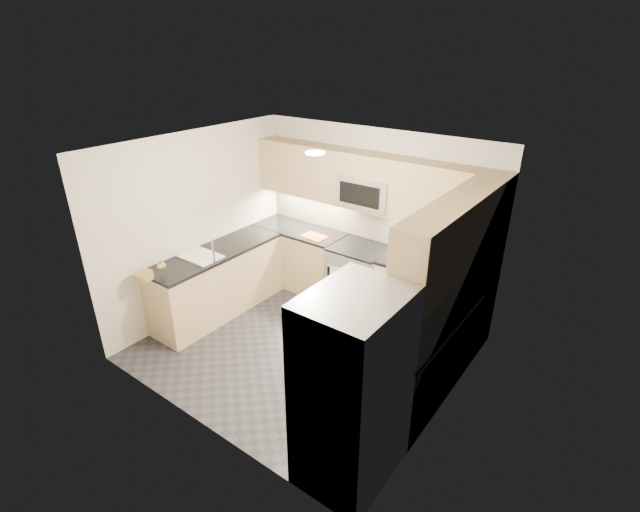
{
  "coord_description": "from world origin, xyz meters",
  "views": [
    {
      "loc": [
        3.02,
        -3.71,
        3.54
      ],
      "look_at": [
        0.0,
        0.35,
        1.15
      ],
      "focal_mm": 26.0,
      "sensor_mm": 36.0,
      "label": 1
    }
  ],
  "objects_px": {
    "fruit_basket": "(144,276)",
    "cutting_board": "(314,236)",
    "gas_range": "(359,278)",
    "refrigerator": "(353,390)",
    "utensil_bowl": "(479,274)",
    "microwave": "(367,191)"
  },
  "relations": [
    {
      "from": "microwave",
      "to": "cutting_board",
      "type": "distance_m",
      "value": 1.06
    },
    {
      "from": "gas_range",
      "to": "utensil_bowl",
      "type": "bearing_deg",
      "value": 0.51
    },
    {
      "from": "refrigerator",
      "to": "utensil_bowl",
      "type": "height_order",
      "value": "refrigerator"
    },
    {
      "from": "refrigerator",
      "to": "cutting_board",
      "type": "height_order",
      "value": "refrigerator"
    },
    {
      "from": "fruit_basket",
      "to": "utensil_bowl",
      "type": "bearing_deg",
      "value": 36.02
    },
    {
      "from": "gas_range",
      "to": "refrigerator",
      "type": "distance_m",
      "value": 2.86
    },
    {
      "from": "utensil_bowl",
      "to": "fruit_basket",
      "type": "distance_m",
      "value": 3.97
    },
    {
      "from": "utensil_bowl",
      "to": "fruit_basket",
      "type": "relative_size",
      "value": 1.35
    },
    {
      "from": "gas_range",
      "to": "utensil_bowl",
      "type": "xyz_separation_m",
      "value": [
        1.64,
        0.01,
        0.57
      ]
    },
    {
      "from": "microwave",
      "to": "utensil_bowl",
      "type": "distance_m",
      "value": 1.78
    },
    {
      "from": "refrigerator",
      "to": "fruit_basket",
      "type": "relative_size",
      "value": 8.22
    },
    {
      "from": "microwave",
      "to": "refrigerator",
      "type": "height_order",
      "value": "microwave"
    },
    {
      "from": "cutting_board",
      "to": "fruit_basket",
      "type": "height_order",
      "value": "fruit_basket"
    },
    {
      "from": "gas_range",
      "to": "refrigerator",
      "type": "xyz_separation_m",
      "value": [
        1.45,
        -2.43,
        0.45
      ]
    },
    {
      "from": "cutting_board",
      "to": "utensil_bowl",
      "type": "bearing_deg",
      "value": 2.66
    },
    {
      "from": "gas_range",
      "to": "refrigerator",
      "type": "relative_size",
      "value": 0.51
    },
    {
      "from": "fruit_basket",
      "to": "cutting_board",
      "type": "bearing_deg",
      "value": 69.04
    },
    {
      "from": "fruit_basket",
      "to": "microwave",
      "type": "bearing_deg",
      "value": 57.3
    },
    {
      "from": "refrigerator",
      "to": "utensil_bowl",
      "type": "distance_m",
      "value": 2.45
    },
    {
      "from": "utensil_bowl",
      "to": "microwave",
      "type": "bearing_deg",
      "value": 176.15
    },
    {
      "from": "gas_range",
      "to": "fruit_basket",
      "type": "bearing_deg",
      "value": -124.08
    },
    {
      "from": "utensil_bowl",
      "to": "fruit_basket",
      "type": "xyz_separation_m",
      "value": [
        -3.21,
        -2.34,
        -0.04
      ]
    }
  ]
}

